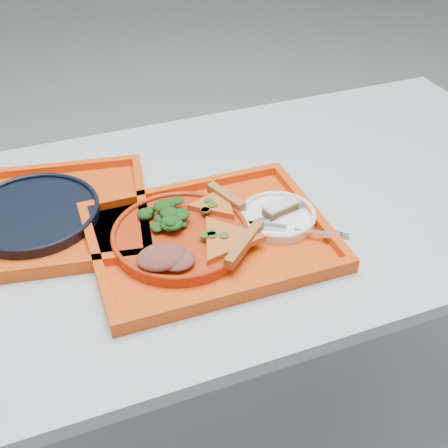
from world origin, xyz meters
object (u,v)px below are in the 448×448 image
(tray_main, at_px, (209,239))
(dinner_plate, at_px, (180,237))
(navy_plate, at_px, (34,214))
(dessert_bar, at_px, (281,208))
(tray_far, at_px, (35,220))

(tray_main, relative_size, dinner_plate, 1.73)
(dinner_plate, bearing_deg, navy_plate, 145.37)
(tray_main, xyz_separation_m, dessert_bar, (0.15, 0.01, 0.03))
(tray_far, relative_size, dessert_bar, 5.84)
(tray_far, bearing_deg, navy_plate, -80.06)
(tray_main, distance_m, dinner_plate, 0.06)
(tray_far, xyz_separation_m, dinner_plate, (0.25, -0.17, 0.02))
(dinner_plate, bearing_deg, tray_main, -10.30)
(tray_far, bearing_deg, dessert_bar, -11.12)
(dinner_plate, xyz_separation_m, dessert_bar, (0.21, -0.00, 0.02))
(tray_main, distance_m, dessert_bar, 0.16)
(tray_far, relative_size, dinner_plate, 1.73)
(tray_main, distance_m, tray_far, 0.36)
(navy_plate, bearing_deg, dessert_bar, -21.06)
(dessert_bar, bearing_deg, tray_main, 168.11)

